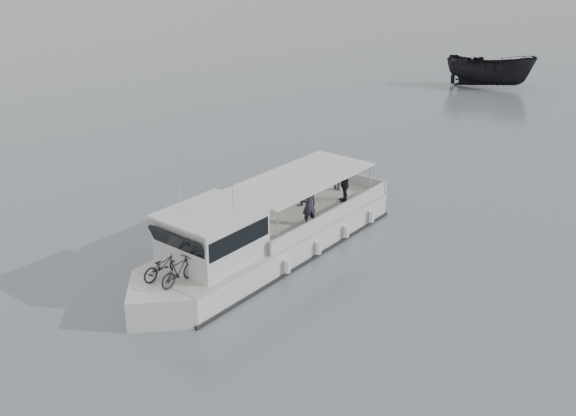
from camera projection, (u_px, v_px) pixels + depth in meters
ground at (128, 241)px, 24.16m from camera, size 1400.00×1400.00×0.00m
tour_boat at (257, 240)px, 22.25m from camera, size 11.94×6.51×5.11m
dark_motorboat at (490, 71)px, 48.87m from camera, size 5.96×6.71×2.54m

